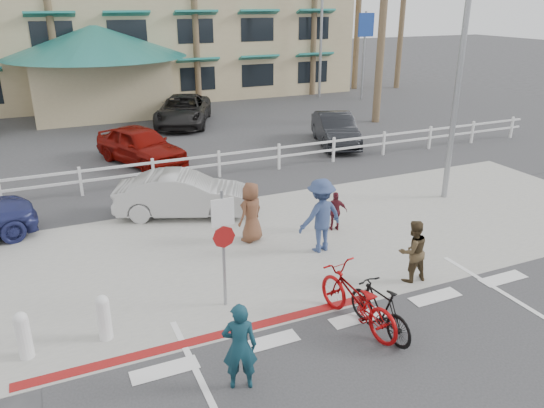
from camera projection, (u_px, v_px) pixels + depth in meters
name	position (u px, v px, depth m)	size (l,w,h in m)	color
ground	(374.00, 334.00, 10.35)	(140.00, 140.00, 0.00)	#333335
bike_path	(444.00, 400.00, 8.65)	(12.00, 16.00, 0.01)	#333335
sidewalk_plaza	(278.00, 243.00, 14.18)	(22.00, 7.00, 0.01)	gray
cross_street	(228.00, 196.00, 17.58)	(40.00, 5.00, 0.01)	#333335
parking_lot	(162.00, 134.00, 25.66)	(50.00, 16.00, 0.01)	#333335
curb_red	(209.00, 338.00, 10.23)	(7.00, 0.25, 0.02)	maroon
rail_fence	(222.00, 164.00, 19.29)	(29.40, 0.16, 1.00)	silver
building	(140.00, 6.00, 35.43)	(28.00, 16.00, 11.30)	tan
sign_post	(223.00, 244.00, 10.82)	(0.50, 0.10, 2.90)	gray
bollard_0	(104.00, 317.00, 10.05)	(0.26, 0.26, 0.95)	silver
bollard_1	(23.00, 335.00, 9.52)	(0.26, 0.26, 0.95)	silver
streetlight_0	(461.00, 56.00, 15.88)	(0.60, 2.00, 9.00)	gray
streetlight_1	(321.00, 22.00, 33.62)	(0.60, 2.00, 9.50)	gray
info_sign	(364.00, 55.00, 33.38)	(1.20, 0.16, 5.60)	navy
bike_red	(357.00, 300.00, 10.44)	(0.77, 2.22, 1.17)	#900608
rider_red	(240.00, 346.00, 8.68)	(0.58, 0.38, 1.60)	#0F323F
bike_black	(380.00, 309.00, 10.22)	(0.50, 1.75, 1.05)	black
rider_black	(413.00, 251.00, 12.08)	(0.73, 0.57, 1.49)	#443520
pedestrian_a	(321.00, 216.00, 13.46)	(1.26, 0.72, 1.95)	navy
pedestrian_child	(335.00, 211.00, 14.81)	(0.66, 0.28, 1.13)	#591821
pedestrian_b	(251.00, 212.00, 14.06)	(0.80, 0.52, 1.65)	brown
car_white_sedan	(183.00, 194.00, 15.82)	(1.39, 4.00, 1.32)	#A5A5A5
lot_car_2	(141.00, 145.00, 20.78)	(1.76, 4.37, 1.49)	#6B0803
lot_car_3	(335.00, 129.00, 23.50)	(1.48, 4.24, 1.40)	black
lot_car_5	(183.00, 110.00, 27.27)	(2.46, 5.34, 1.48)	black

